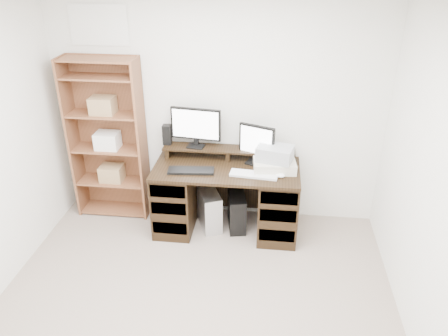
% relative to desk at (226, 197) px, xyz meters
% --- Properties ---
extents(room, '(3.54, 4.04, 2.54)m').
position_rel_desk_xyz_m(room, '(-0.14, -1.64, 0.86)').
color(room, gray).
rests_on(room, ground).
extents(desk, '(1.50, 0.70, 0.75)m').
position_rel_desk_xyz_m(desk, '(0.00, 0.00, 0.00)').
color(desk, black).
rests_on(desk, ground).
extents(riser_shelf, '(1.40, 0.22, 0.12)m').
position_rel_desk_xyz_m(riser_shelf, '(0.00, 0.21, 0.45)').
color(riser_shelf, black).
rests_on(riser_shelf, desk).
extents(monitor_wide, '(0.54, 0.16, 0.42)m').
position_rel_desk_xyz_m(monitor_wide, '(-0.35, 0.22, 0.72)').
color(monitor_wide, black).
rests_on(monitor_wide, riser_shelf).
extents(monitor_small, '(0.37, 0.21, 0.42)m').
position_rel_desk_xyz_m(monitor_small, '(0.30, 0.13, 0.59)').
color(monitor_small, black).
rests_on(monitor_small, desk).
extents(speaker, '(0.09, 0.09, 0.22)m').
position_rel_desk_xyz_m(speaker, '(-0.67, 0.24, 0.59)').
color(speaker, black).
rests_on(speaker, riser_shelf).
extents(keyboard_black, '(0.48, 0.20, 0.03)m').
position_rel_desk_xyz_m(keyboard_black, '(-0.34, -0.14, 0.37)').
color(keyboard_black, black).
rests_on(keyboard_black, desk).
extents(keyboard_white, '(0.48, 0.19, 0.02)m').
position_rel_desk_xyz_m(keyboard_white, '(0.29, -0.15, 0.37)').
color(keyboard_white, silver).
rests_on(keyboard_white, desk).
extents(mouse, '(0.11, 0.09, 0.04)m').
position_rel_desk_xyz_m(mouse, '(0.55, -0.15, 0.38)').
color(mouse, white).
rests_on(mouse, desk).
extents(printer, '(0.45, 0.36, 0.11)m').
position_rel_desk_xyz_m(printer, '(0.49, 0.01, 0.41)').
color(printer, beige).
rests_on(printer, desk).
extents(basket, '(0.40, 0.32, 0.15)m').
position_rel_desk_xyz_m(basket, '(0.49, 0.01, 0.54)').
color(basket, '#9A9EA5').
rests_on(basket, printer).
extents(tower_silver, '(0.34, 0.47, 0.43)m').
position_rel_desk_xyz_m(tower_silver, '(-0.19, 0.02, -0.18)').
color(tower_silver, silver).
rests_on(tower_silver, ground).
extents(tower_black, '(0.24, 0.43, 0.40)m').
position_rel_desk_xyz_m(tower_black, '(0.11, 0.04, -0.19)').
color(tower_black, black).
rests_on(tower_black, ground).
extents(bookshelf, '(0.80, 0.30, 1.80)m').
position_rel_desk_xyz_m(bookshelf, '(-1.32, 0.21, 0.53)').
color(bookshelf, brown).
rests_on(bookshelf, ground).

